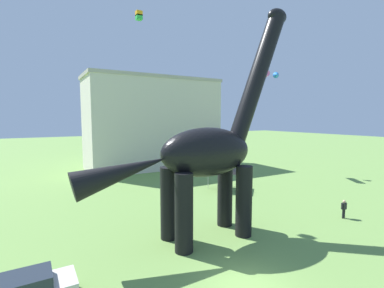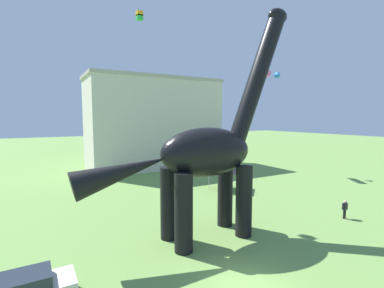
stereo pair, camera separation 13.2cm
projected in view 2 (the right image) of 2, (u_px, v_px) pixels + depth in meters
name	position (u px, v px, depth m)	size (l,w,h in m)	color
dinosaur_sculpture	(206.00, 152.00, 18.29)	(15.56, 3.30, 16.26)	black
person_vendor_side	(345.00, 208.00, 22.20)	(0.57, 0.25, 1.51)	black
festival_canopy_tent	(225.00, 168.00, 31.01)	(3.15, 3.15, 3.00)	#B2B2B7
kite_mid_center	(140.00, 16.00, 24.12)	(0.52, 0.52, 0.74)	orange
kite_trailing	(225.00, 134.00, 43.57)	(2.50, 2.39, 0.71)	pink
kite_high_left	(269.00, 75.00, 39.91)	(3.11, 2.94, 0.88)	pink
background_building_block	(154.00, 123.00, 45.22)	(21.32, 9.17, 14.58)	beige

